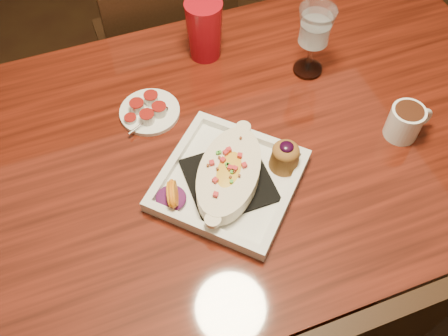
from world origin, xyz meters
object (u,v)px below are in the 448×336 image
object	(u,v)px
red_tumbler	(204,30)
plate	(233,175)
coffee_mug	(406,121)
saucer	(149,111)
goblet	(315,30)
chair_far	(167,47)
table	(235,164)

from	to	relation	value
red_tumbler	plate	bearing A→B (deg)	-100.87
coffee_mug	saucer	bearing A→B (deg)	156.01
goblet	chair_far	bearing A→B (deg)	118.01
plate	goblet	xyz separation A→B (m)	(0.30, 0.26, 0.10)
coffee_mug	goblet	world-z (taller)	goblet
goblet	saucer	xyz separation A→B (m)	(-0.42, -0.00, -0.12)
plate	goblet	world-z (taller)	goblet
coffee_mug	saucer	distance (m)	0.60
plate	goblet	distance (m)	0.41
red_tumbler	goblet	bearing A→B (deg)	-33.63
red_tumbler	coffee_mug	bearing A→B (deg)	-50.74
table	coffee_mug	world-z (taller)	coffee_mug
saucer	goblet	bearing A→B (deg)	0.30
table	saucer	world-z (taller)	saucer
plate	red_tumbler	distance (m)	0.42
coffee_mug	saucer	world-z (taller)	coffee_mug
coffee_mug	red_tumbler	bearing A→B (deg)	131.41
plate	goblet	bearing A→B (deg)	-4.81
plate	red_tumbler	world-z (taller)	red_tumbler
table	plate	world-z (taller)	plate
chair_far	saucer	world-z (taller)	chair_far
table	goblet	size ratio (longest dim) A/B	7.99
table	plate	distance (m)	0.17
coffee_mug	goblet	xyz separation A→B (m)	(-0.11, 0.26, 0.09)
red_tumbler	chair_far	bearing A→B (deg)	95.02
plate	saucer	xyz separation A→B (m)	(-0.12, 0.25, -0.02)
table	coffee_mug	bearing A→B (deg)	-17.40
coffee_mug	red_tumbler	size ratio (longest dim) A/B	0.69
table	chair_far	distance (m)	0.65
table	chair_far	size ratio (longest dim) A/B	1.61
table	goblet	xyz separation A→B (m)	(0.26, 0.15, 0.23)
goblet	coffee_mug	bearing A→B (deg)	-66.91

